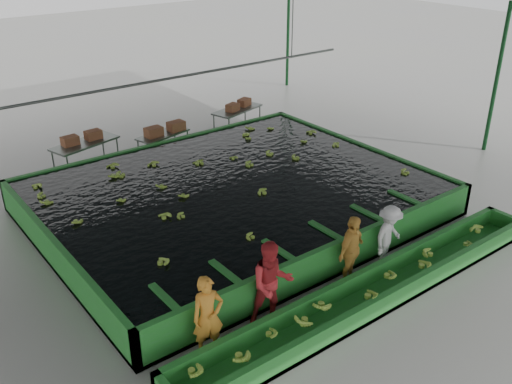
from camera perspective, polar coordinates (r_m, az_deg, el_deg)
ground at (r=14.74m, az=1.19°, el=-4.18°), size 80.00×80.00×0.00m
shed_roof at (r=12.98m, az=1.39°, el=15.31°), size 20.00×22.00×0.04m
shed_posts at (r=13.66m, az=1.28°, el=4.94°), size 20.00×22.00×5.00m
flotation_tank at (r=15.58m, az=-2.24°, el=-0.55°), size 10.00×8.00×0.90m
tank_water at (r=15.41m, az=-2.26°, el=0.78°), size 9.70×7.70×0.00m
sorting_trough at (r=12.45m, az=11.73°, el=-9.68°), size 10.00×1.00×0.50m
cableway_rail at (r=17.50m, az=-9.17°, el=11.06°), size 0.08×0.08×14.00m
rail_hanger_right at (r=20.09m, az=3.66°, el=16.13°), size 0.04×0.04×2.00m
worker_a at (r=10.63m, az=-4.83°, el=-12.29°), size 0.67×0.51×1.64m
worker_b at (r=11.27m, az=1.58°, el=-9.14°), size 1.08×0.98×1.82m
worker_c at (r=12.61m, az=9.51°, el=-5.80°), size 1.05×0.65×1.66m
worker_d at (r=13.48m, az=13.14°, el=-4.30°), size 1.08×0.78×1.51m
packing_table_left at (r=18.95m, az=-16.59°, el=3.42°), size 2.28×1.39×0.97m
packing_table_mid at (r=19.53m, az=-9.22°, el=4.64°), size 1.95×1.15×0.83m
packing_table_right at (r=21.56m, az=-1.87°, el=7.15°), size 2.20×1.33×0.93m
box_stack_left at (r=18.84m, az=-16.97°, el=4.83°), size 1.32×0.48×0.28m
box_stack_mid at (r=19.40m, az=-9.05°, el=5.82°), size 1.47×0.50×0.31m
box_stack_right at (r=21.45m, az=-1.75°, el=8.37°), size 1.29×0.75×0.27m
floating_bananas at (r=16.01m, az=-3.92°, el=1.74°), size 8.53×5.81×0.12m
trough_bananas at (r=12.36m, az=11.79°, el=-9.11°), size 8.47×0.56×0.11m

